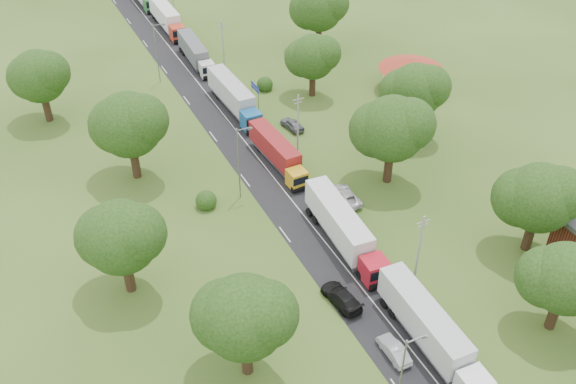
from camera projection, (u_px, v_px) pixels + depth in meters
ground at (337, 257)px, 71.63m from camera, size 260.00×260.00×0.00m
road at (264, 166)px, 86.10m from camera, size 8.00×200.00×0.04m
info_sign at (255, 91)px, 96.95m from camera, size 0.12×3.10×4.10m
pole_1 at (419, 249)px, 65.69m from camera, size 1.60×0.24×9.00m
pole_2 at (298, 123)px, 85.93m from camera, size 1.60×0.24×9.00m
pole_3 at (223, 46)px, 106.17m from camera, size 1.60×0.24×9.00m
lamp_0 at (402, 376)px, 52.00m from camera, size 2.03×0.22×10.00m
lamp_1 at (240, 160)px, 77.31m from camera, size 2.03×0.22×10.00m
lamp_2 at (157, 50)px, 102.62m from camera, size 2.03×0.22×10.00m
tree_2 at (565, 278)px, 59.64m from camera, size 8.00×8.00×10.10m
tree_3 at (539, 197)px, 68.59m from camera, size 8.80×8.80×11.07m
tree_4 at (392, 128)px, 78.81m from camera, size 9.60×9.60×12.05m
tree_5 at (415, 90)px, 88.08m from camera, size 8.80×8.80×11.07m
tree_6 at (313, 56)px, 98.31m from camera, size 8.00×8.00×10.10m
tree_7 at (319, 7)px, 111.54m from camera, size 9.60×9.60×12.05m
tree_10 at (244, 316)px, 54.99m from camera, size 8.80×8.80×11.07m
tree_11 at (120, 236)px, 63.41m from camera, size 8.80×8.80×11.07m
tree_12 at (128, 124)px, 79.59m from camera, size 9.60×9.60×12.05m
tree_13 at (39, 76)px, 91.63m from camera, size 8.80×8.80×11.07m
house_cream at (411, 69)px, 101.56m from camera, size 10.08×10.08×5.80m
truck_0 at (430, 329)px, 60.26m from camera, size 3.03×15.41×4.26m
truck_1 at (343, 228)px, 72.08m from camera, size 3.47×15.80×4.36m
truck_2 at (278, 152)px, 85.19m from camera, size 2.88×13.64×3.77m
truck_3 at (234, 96)px, 96.99m from camera, size 3.01×15.64×4.33m
truck_4 at (195, 52)px, 110.27m from camera, size 2.92×13.98×3.86m
truck_5 at (167, 17)px, 122.44m from camera, size 2.74×15.53×4.30m
car_lane_mid at (394, 350)px, 60.25m from camera, size 1.50×4.22×1.39m
car_lane_rear at (341, 297)px, 65.61m from camera, size 2.80×5.61×1.56m
car_verge_near at (345, 196)px, 79.48m from camera, size 2.73×5.56×1.52m
car_verge_far at (292, 124)px, 93.42m from camera, size 2.39×4.60×1.49m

